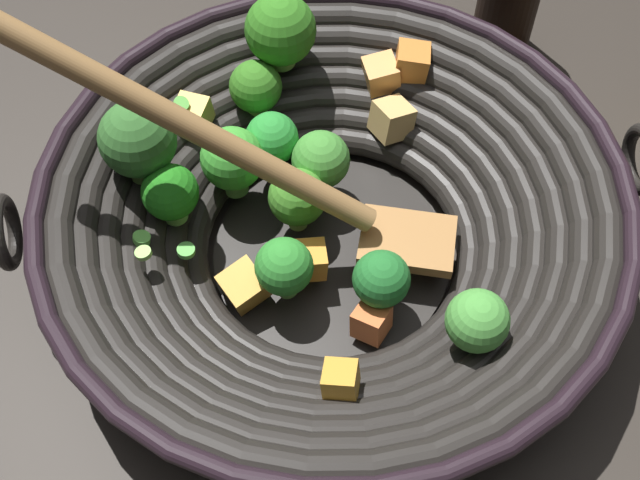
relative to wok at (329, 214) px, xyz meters
The scene contains 2 objects.
ground_plane 0.06m from the wok, 64.61° to the left, with size 4.00×4.00×0.00m, color #28231E.
wok is the anchor object (origin of this frame).
Camera 1 is at (0.34, 0.09, 0.56)m, focal length 47.33 mm.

